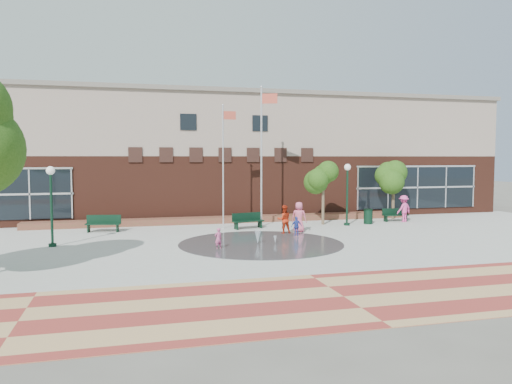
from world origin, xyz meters
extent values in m
plane|color=#666056|center=(0.00, 0.00, 0.00)|extent=(120.00, 120.00, 0.00)
cube|color=#A8A8A0|center=(0.00, 4.00, 0.00)|extent=(46.00, 18.00, 0.01)
cube|color=#9A332C|center=(0.00, -7.00, 0.00)|extent=(46.00, 6.00, 0.01)
cylinder|color=#383A3D|center=(0.00, 3.00, 0.00)|extent=(8.40, 8.40, 0.01)
cube|color=#50251A|center=(0.00, 17.50, 2.25)|extent=(44.00, 10.00, 4.50)
cube|color=gray|center=(0.00, 17.50, 6.75)|extent=(44.00, 10.00, 4.50)
cube|color=slate|center=(0.00, 17.50, 9.05)|extent=(44.40, 10.40, 0.30)
cube|color=black|center=(15.00, 12.48, 2.11)|extent=(10.00, 0.12, 3.19)
cube|color=black|center=(-2.50, 12.48, 6.79)|extent=(1.10, 0.10, 1.10)
cube|color=black|center=(2.50, 12.48, 6.79)|extent=(1.10, 0.10, 1.10)
cube|color=maroon|center=(0.00, 11.60, 0.00)|extent=(26.00, 1.20, 0.40)
cylinder|color=silver|center=(-0.82, 8.91, 3.77)|extent=(0.09, 0.09, 7.55)
sphere|color=silver|center=(-0.82, 8.91, 7.60)|extent=(0.15, 0.15, 0.15)
cube|color=#C44937|center=(-0.40, 8.94, 7.00)|extent=(0.83, 0.08, 0.51)
cylinder|color=silver|center=(1.71, 9.22, 4.39)|extent=(0.11, 0.11, 8.78)
sphere|color=silver|center=(1.71, 9.22, 8.84)|extent=(0.18, 0.18, 0.18)
cube|color=#C44937|center=(2.18, 9.01, 8.10)|extent=(0.94, 0.43, 0.62)
cylinder|color=black|center=(-10.19, 4.82, 1.79)|extent=(0.13, 0.13, 3.59)
cylinder|color=black|center=(-10.19, 4.82, 0.08)|extent=(0.38, 0.38, 0.17)
sphere|color=white|center=(-10.19, 4.82, 3.78)|extent=(0.42, 0.42, 0.42)
cylinder|color=black|center=(7.19, 8.23, 1.80)|extent=(0.13, 0.13, 3.60)
cylinder|color=black|center=(7.19, 8.23, 0.08)|extent=(0.38, 0.38, 0.17)
sphere|color=white|center=(7.19, 8.23, 3.79)|extent=(0.42, 0.42, 0.42)
cube|color=black|center=(-7.98, 9.19, 0.50)|extent=(2.08, 0.92, 0.07)
cube|color=black|center=(-7.93, 9.43, 0.76)|extent=(1.99, 0.42, 0.50)
cube|color=black|center=(0.64, 8.37, 0.49)|extent=(2.04, 0.96, 0.07)
cube|color=black|center=(0.59, 8.60, 0.74)|extent=(1.93, 0.48, 0.49)
cube|color=black|center=(11.29, 9.21, 0.45)|extent=(1.80, 0.52, 0.06)
cube|color=black|center=(11.29, 9.43, 0.68)|extent=(1.80, 0.07, 0.45)
cylinder|color=black|center=(8.86, 8.52, 0.48)|extent=(0.58, 0.58, 0.97)
cylinder|color=black|center=(8.86, 8.52, 0.99)|extent=(0.62, 0.62, 0.06)
cylinder|color=#4F3E2D|center=(5.86, 9.03, 1.35)|extent=(0.18, 0.18, 2.71)
cylinder|color=#4F3E2D|center=(11.85, 10.54, 1.24)|extent=(0.21, 0.21, 2.48)
cone|color=white|center=(-0.19, 2.92, 0.00)|extent=(0.35, 0.35, 0.68)
cone|color=white|center=(0.70, 2.81, 0.00)|extent=(0.17, 0.17, 0.39)
imported|color=#C64E84|center=(-2.37, 2.11, 0.52)|extent=(0.44, 0.37, 1.04)
imported|color=#B22710|center=(2.20, 5.98, 0.83)|extent=(0.83, 0.66, 1.66)
imported|color=#D85978|center=(3.22, 6.30, 0.90)|extent=(1.05, 0.96, 1.81)
imported|color=#2E44AE|center=(2.62, 5.01, 0.55)|extent=(0.66, 0.32, 1.10)
imported|color=#E94593|center=(11.69, 8.85, 0.92)|extent=(1.34, 1.02, 1.84)
camera|label=1|loc=(-6.61, -21.33, 4.43)|focal=35.00mm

